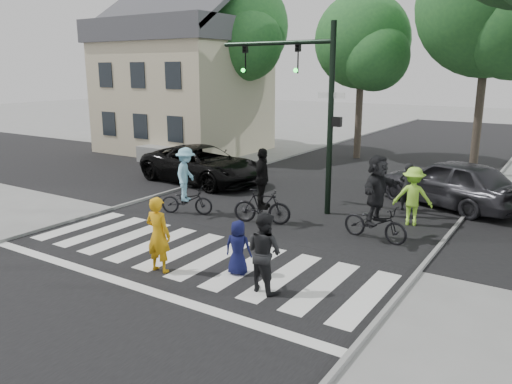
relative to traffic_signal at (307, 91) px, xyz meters
The scene contains 22 objects.
ground 7.33m from the traffic_signal, 93.27° to the right, with size 120.00×120.00×0.00m, color gray.
road_stem 4.09m from the traffic_signal, 106.46° to the right, with size 10.00×70.00×0.01m, color black.
road_cross 4.31m from the traffic_signal, 101.11° to the left, with size 70.00×10.00×0.01m, color black.
curb_left 6.74m from the traffic_signal, 167.50° to the right, with size 0.10×70.00×0.10m, color gray.
curb_right 6.19m from the traffic_signal, 14.31° to the right, with size 0.10×70.00×0.10m, color gray.
crosswalk 6.78m from the traffic_signal, 93.66° to the right, with size 10.00×3.85×0.01m.
traffic_signal is the anchor object (origin of this frame).
bg_tree_0 17.31m from the traffic_signal, 145.17° to the left, with size 5.46×5.20×8.97m.
bg_tree_1 13.26m from the traffic_signal, 134.31° to the left, with size 6.09×5.80×9.80m.
bg_tree_2 10.80m from the traffic_signal, 101.45° to the left, with size 5.04×4.80×8.40m.
bg_tree_3 10.35m from the traffic_signal, 66.46° to the left, with size 6.30×6.00×10.20m.
house 14.17m from the traffic_signal, 146.70° to the left, with size 8.40×8.10×8.82m.
pedestrian_woman 7.15m from the traffic_signal, 93.58° to the right, with size 0.65×0.43×1.79m, color orange.
pedestrian_child 6.60m from the traffic_signal, 77.78° to the right, with size 0.62×0.41×1.27m, color #10133F.
pedestrian_adult 7.10m from the traffic_signal, 70.18° to the right, with size 0.84×0.66×1.73m, color black.
cyclist_left 4.88m from the traffic_signal, 140.67° to the right, with size 1.82×1.27×2.18m.
cyclist_mid 3.59m from the traffic_signal, 101.29° to the right, with size 1.84×1.16×2.31m.
cyclist_right 4.46m from the traffic_signal, 28.38° to the right, with size 1.95×1.81×2.38m.
car_suv 6.49m from the traffic_signal, 165.26° to the left, with size 2.55×5.52×1.53m, color black.
car_grey 5.88m from the traffic_signal, 38.25° to the left, with size 1.98×4.93×1.68m, color #2F2F34.
bystander_hivis 4.61m from the traffic_signal, ahead, with size 1.15×0.66×1.77m, color #ADFF3F.
bystander_dark 4.60m from the traffic_signal, 32.17° to the left, with size 0.59×0.39×1.61m, color black.
Camera 1 is at (7.70, -8.18, 4.56)m, focal length 35.00 mm.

